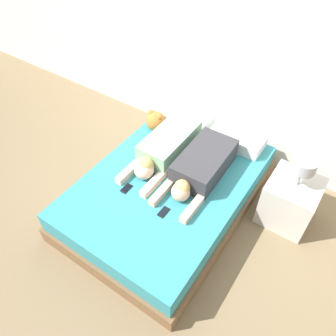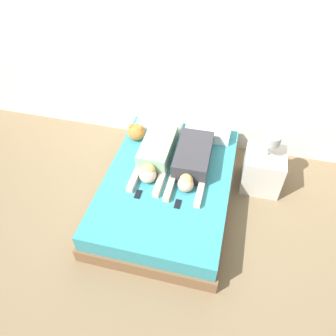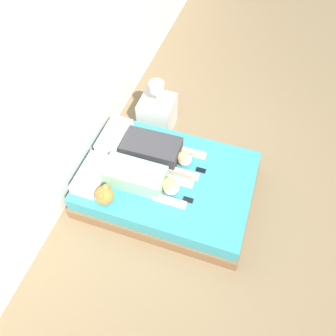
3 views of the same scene
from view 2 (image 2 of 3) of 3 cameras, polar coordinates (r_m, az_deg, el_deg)
ground_plane at (r=4.09m, az=0.00°, el=-5.40°), size 12.00×12.00×0.00m
wall_back at (r=4.20m, az=4.19°, el=18.92°), size 12.00×0.06×2.60m
bed at (r=3.94m, az=0.00°, el=-3.60°), size 1.50×2.11×0.40m
pillow_head_left at (r=4.41m, az=-1.44°, el=7.61°), size 0.58×0.30×0.14m
pillow_head_right at (r=4.32m, az=6.92°, el=6.29°), size 0.58×0.30×0.14m
person_left at (r=3.91m, az=-2.11°, el=2.64°), size 0.36×1.04×0.24m
person_right at (r=3.83m, az=4.20°, el=1.34°), size 0.41×1.02×0.24m
cell_phone_left at (r=3.62m, az=-5.21°, el=-4.54°), size 0.06×0.12×0.01m
cell_phone_right at (r=3.53m, az=1.71°, el=-6.27°), size 0.06×0.12×0.01m
plush_toy at (r=4.23m, az=-5.55°, el=6.30°), size 0.22×0.22×0.23m
nightstand at (r=4.21m, az=16.20°, el=-0.09°), size 0.47×0.47×0.82m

